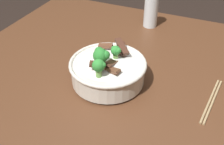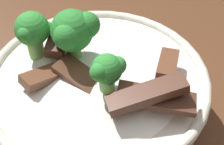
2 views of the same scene
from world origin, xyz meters
TOP-DOWN VIEW (x-y plane):
  - rice_bowl at (-0.05, -0.10)m, footprint 0.25×0.25m

SIDE VIEW (x-z plane):
  - rice_bowl at x=-0.05m, z-range 0.80..0.95m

